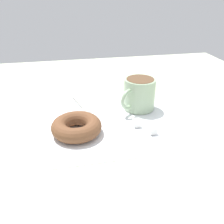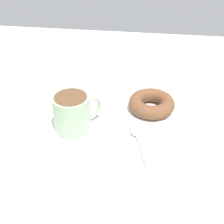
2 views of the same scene
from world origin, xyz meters
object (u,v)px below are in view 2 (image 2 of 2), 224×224
(donut, at_px, (152,103))
(sugar_cube_extra, at_px, (87,94))
(spoon, at_px, (137,137))
(sugar_cube, at_px, (94,103))
(coffee_cup, at_px, (73,112))

(donut, distance_m, sugar_cube_extra, 0.18)
(spoon, height_order, sugar_cube, sugar_cube)
(coffee_cup, xyz_separation_m, sugar_cube_extra, (0.01, 0.14, -0.04))
(donut, xyz_separation_m, spoon, (-0.03, -0.12, -0.01))
(spoon, height_order, sugar_cube_extra, sugar_cube_extra)
(donut, height_order, sugar_cube, donut)
(sugar_cube, bearing_deg, coffee_cup, -109.11)
(coffee_cup, bearing_deg, donut, 28.79)
(donut, height_order, sugar_cube_extra, donut)
(spoon, relative_size, sugar_cube_extra, 8.17)
(coffee_cup, distance_m, donut, 0.21)
(coffee_cup, relative_size, donut, 0.91)
(sugar_cube, relative_size, sugar_cube_extra, 1.08)
(coffee_cup, xyz_separation_m, sugar_cube, (0.03, 0.10, -0.04))
(donut, relative_size, sugar_cube, 6.54)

